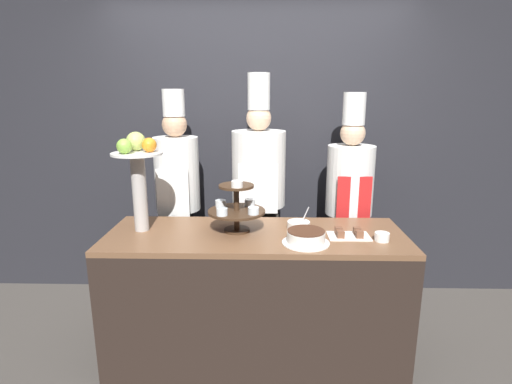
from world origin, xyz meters
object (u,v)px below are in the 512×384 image
object	(u,v)px
cake_square_tray	(349,234)
chef_center_left	(259,190)
serving_bowl_far	(299,225)
cup_white	(382,237)
chef_center_right	(349,198)
tiered_stand	(237,207)
chef_left	(178,193)
cake_round	(306,237)
fruit_pedestal	(138,168)

from	to	relation	value
cake_square_tray	chef_center_left	world-z (taller)	chef_center_left
serving_bowl_far	chef_center_left	world-z (taller)	chef_center_left
cup_white	chef_center_right	size ratio (longest dim) A/B	0.05
tiered_stand	cup_white	world-z (taller)	tiered_stand
tiered_stand	chef_center_right	xyz separation A→B (m)	(0.85, 0.58, -0.09)
serving_bowl_far	cake_square_tray	bearing A→B (deg)	-23.75
cup_white	cake_square_tray	world-z (taller)	cup_white
cake_square_tray	chef_left	world-z (taller)	chef_left
chef_left	chef_center_left	bearing A→B (deg)	-0.00
serving_bowl_far	chef_center_right	size ratio (longest dim) A/B	0.09
cake_round	cake_square_tray	size ratio (longest dim) A/B	1.10
cake_round	cup_white	world-z (taller)	cake_round
chef_center_left	cake_square_tray	bearing A→B (deg)	-48.92
tiered_stand	serving_bowl_far	size ratio (longest dim) A/B	2.40
cake_square_tray	chef_left	bearing A→B (deg)	151.42
chef_center_left	serving_bowl_far	bearing A→B (deg)	-62.64
fruit_pedestal	serving_bowl_far	bearing A→B (deg)	1.64
cake_round	chef_left	xyz separation A→B (m)	(-0.94, 0.79, 0.07)
tiered_stand	chef_left	xyz separation A→B (m)	(-0.51, 0.58, -0.05)
cake_square_tray	chef_center_left	size ratio (longest dim) A/B	0.14
cup_white	chef_center_right	distance (m)	0.74
tiered_stand	chef_center_right	bearing A→B (deg)	34.61
chef_left	chef_center_right	size ratio (longest dim) A/B	1.01
cup_white	serving_bowl_far	distance (m)	0.53
fruit_pedestal	chef_center_right	bearing A→B (deg)	20.82
cup_white	cake_square_tray	distance (m)	0.20
tiered_stand	cake_round	bearing A→B (deg)	-25.68
chef_center_left	chef_left	bearing A→B (deg)	180.00
chef_center_left	tiered_stand	bearing A→B (deg)	-102.79
cup_white	chef_center_left	xyz separation A→B (m)	(-0.77, 0.74, 0.11)
chef_center_right	fruit_pedestal	bearing A→B (deg)	-159.18
cake_round	cup_white	bearing A→B (deg)	6.48
cake_square_tray	chef_left	xyz separation A→B (m)	(-1.22, 0.67, 0.10)
cake_square_tray	cake_round	bearing A→B (deg)	-156.25
cup_white	chef_left	xyz separation A→B (m)	(-1.41, 0.74, 0.09)
fruit_pedestal	chef_center_right	size ratio (longest dim) A/B	0.36
cup_white	chef_center_left	bearing A→B (deg)	136.15
cake_round	serving_bowl_far	size ratio (longest dim) A/B	1.85
tiered_stand	cake_round	size ratio (longest dim) A/B	1.30
fruit_pedestal	chef_center_left	xyz separation A→B (m)	(0.76, 0.56, -0.28)
chef_left	chef_center_left	xyz separation A→B (m)	(0.64, -0.00, 0.02)
cake_round	tiered_stand	bearing A→B (deg)	154.32
cup_white	serving_bowl_far	world-z (taller)	serving_bowl_far
serving_bowl_far	chef_center_left	size ratio (longest dim) A/B	0.08
tiered_stand	chef_center_left	world-z (taller)	chef_center_left
tiered_stand	chef_left	size ratio (longest dim) A/B	0.21
tiered_stand	cake_round	world-z (taller)	tiered_stand
chef_center_left	chef_center_right	bearing A→B (deg)	0.00
cake_square_tray	chef_center_right	world-z (taller)	chef_center_right
fruit_pedestal	cake_round	size ratio (longest dim) A/B	2.23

